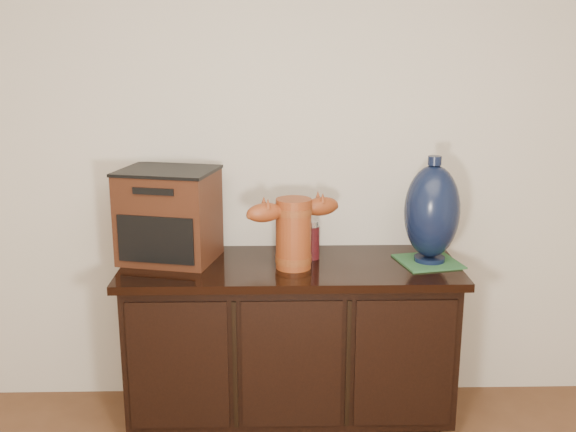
{
  "coord_description": "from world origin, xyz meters",
  "views": [
    {
      "loc": [
        -0.07,
        -0.56,
        1.68
      ],
      "look_at": [
        -0.01,
        2.18,
        0.98
      ],
      "focal_mm": 42.0,
      "sensor_mm": 36.0,
      "label": 1
    }
  ],
  "objects_px": {
    "sideboard": "(290,342)",
    "lamp_base": "(432,212)",
    "spray_can": "(313,240)",
    "tv_radio": "(169,215)",
    "terracotta_vessel": "(294,229)"
  },
  "relations": [
    {
      "from": "terracotta_vessel",
      "to": "spray_can",
      "type": "xyz_separation_m",
      "value": [
        0.09,
        0.12,
        -0.09
      ]
    },
    {
      "from": "terracotta_vessel",
      "to": "tv_radio",
      "type": "bearing_deg",
      "value": 143.15
    },
    {
      "from": "sideboard",
      "to": "tv_radio",
      "type": "relative_size",
      "value": 3.13
    },
    {
      "from": "sideboard",
      "to": "lamp_base",
      "type": "height_order",
      "value": "lamp_base"
    },
    {
      "from": "terracotta_vessel",
      "to": "tv_radio",
      "type": "height_order",
      "value": "tv_radio"
    },
    {
      "from": "sideboard",
      "to": "spray_can",
      "type": "relative_size",
      "value": 8.46
    },
    {
      "from": "tv_radio",
      "to": "lamp_base",
      "type": "height_order",
      "value": "lamp_base"
    },
    {
      "from": "sideboard",
      "to": "terracotta_vessel",
      "type": "bearing_deg",
      "value": -75.45
    },
    {
      "from": "sideboard",
      "to": "lamp_base",
      "type": "distance_m",
      "value": 0.85
    },
    {
      "from": "terracotta_vessel",
      "to": "spray_can",
      "type": "relative_size",
      "value": 2.42
    },
    {
      "from": "lamp_base",
      "to": "spray_can",
      "type": "height_order",
      "value": "lamp_base"
    },
    {
      "from": "lamp_base",
      "to": "spray_can",
      "type": "relative_size",
      "value": 2.68
    },
    {
      "from": "terracotta_vessel",
      "to": "tv_radio",
      "type": "xyz_separation_m",
      "value": [
        -0.54,
        0.13,
        0.03
      ]
    },
    {
      "from": "tv_radio",
      "to": "sideboard",
      "type": "bearing_deg",
      "value": 4.99
    },
    {
      "from": "sideboard",
      "to": "lamp_base",
      "type": "bearing_deg",
      "value": 0.69
    }
  ]
}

